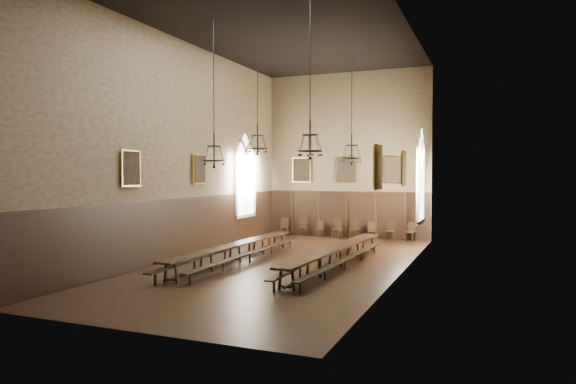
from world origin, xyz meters
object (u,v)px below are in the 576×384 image
Objects in this scene: chandelier_back_left at (258,142)px; chandelier_back_right at (352,150)px; table_right at (335,257)px; bench_right_outer at (345,262)px; bench_right_inner at (321,259)px; bench_left_outer at (225,253)px; chair_4 at (354,233)px; chair_6 at (390,235)px; chandelier_front_left at (214,150)px; chair_0 at (284,230)px; chair_2 at (319,232)px; chair_5 at (372,235)px; chair_7 at (410,236)px; chandelier_front_right at (310,140)px; bench_left_inner at (250,256)px; chair_1 at (302,231)px; table_left at (235,253)px; chair_3 at (337,232)px.

chandelier_back_left is 0.91× the size of chandelier_back_right.
table_right reaches higher than bench_right_outer.
bench_right_inner is at bearing -31.77° from chandelier_back_left.
bench_left_outer is 9.11m from chair_4.
chandelier_front_left is at bearing -111.07° from chair_6.
bench_right_inner is 1.98× the size of chandelier_back_right.
chair_2 is (2.07, -0.03, -0.03)m from chair_0.
chair_7 is (2.00, -0.00, 0.03)m from chair_5.
bench_left_outer is 2.17× the size of chandelier_front_right.
chandelier_front_right is at bearing -50.20° from chandelier_back_left.
chair_6 is (0.46, 8.33, -0.07)m from table_right.
chair_7 is (4.97, -0.10, 0.05)m from chair_2.
chair_2 is at bearing 82.62° from chandelier_back_left.
chair_6 is (4.98, 8.69, 0.00)m from bench_left_outer.
bench_left_inner is at bearing -91.09° from chair_0.
chandelier_back_right is 1.02× the size of chandelier_front_right.
chair_6 reaches higher than chair_1.
chair_1 reaches higher than table_left.
chair_6 is 1.07m from chair_7.
chair_2 is at bearing -15.49° from chair_0.
chair_3 is 7.90m from chandelier_back_left.
chair_1 is at bearing -178.92° from chair_6.
chair_4 is (2.01, -0.12, 0.04)m from chair_2.
bench_left_inner is 9.40× the size of chair_1.
chair_7 is 12.09m from chandelier_front_right.
chandelier_back_left is at bearing -179.29° from chandelier_back_right.
chandelier_back_right is (4.01, 2.69, 4.12)m from table_left.
chandelier_front_right reaches higher than chair_4.
chandelier_front_left reaches higher than chair_2.
chandelier_back_left is 4.48m from chandelier_front_left.
chair_3 is 1.95m from chair_5.
chandelier_back_right is (1.45, -6.00, 4.18)m from chair_4.
chandelier_front_left is (-1.46, -10.59, 4.05)m from chair_3.
table_right is 5.16m from chandelier_front_right.
chair_3 reaches higher than chair_0.
chandelier_back_right is at bearing -63.04° from chair_3.
chandelier_back_right and chandelier_front_right have the same top height.
chair_7 reaches higher than bench_left_inner.
chandelier_front_left is (-3.34, -2.14, 4.06)m from bench_right_inner.
chair_2 is (-3.92, 8.70, 0.00)m from bench_right_outer.
bench_left_inner is at bearing -96.53° from chair_4.
chandelier_front_right is at bearing -61.67° from chair_2.
bench_left_outer is 10.53× the size of chair_7.
chair_5 is (5.04, -0.12, -0.01)m from chair_0.
table_left is 0.88× the size of bench_left_outer.
bench_right_inner is at bearing -72.26° from chair_3.
chair_4 is at bearing -0.60° from chair_1.
table_right is 8.66m from chair_3.
chandelier_front_right reaches higher than bench_right_inner.
chandelier_back_left reaches higher than bench_left_inner.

